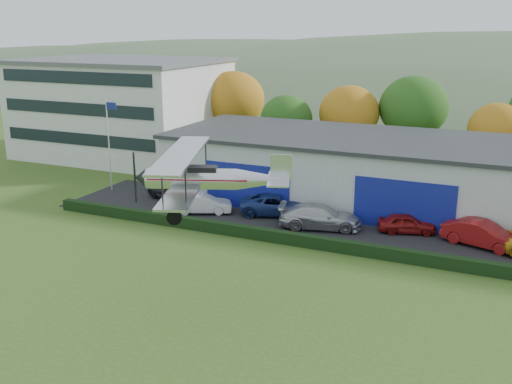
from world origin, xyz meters
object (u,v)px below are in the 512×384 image
at_px(car_4, 407,223).
at_px(biplane, 205,177).
at_px(car_3, 320,217).
at_px(car_5, 482,234).
at_px(car_2, 278,205).
at_px(hangar, 419,174).
at_px(flagpole, 109,137).
at_px(car_0, 170,190).
at_px(office_block, 123,107).
at_px(car_1, 203,204).

distance_m(car_4, biplane, 18.22).
relative_size(car_3, car_4, 1.47).
bearing_deg(car_5, car_2, 104.93).
bearing_deg(hangar, flagpole, -166.49).
distance_m(hangar, car_3, 9.84).
bearing_deg(biplane, flagpole, 118.12).
height_order(hangar, car_0, hangar).
bearing_deg(car_3, car_2, 52.93).
bearing_deg(flagpole, car_0, -3.84).
bearing_deg(biplane, car_2, 78.87).
height_order(hangar, car_2, hangar).
height_order(car_2, biplane, biplane).
xyz_separation_m(car_3, car_4, (5.78, 1.51, -0.17)).
distance_m(hangar, office_block, 33.84).
distance_m(car_0, car_5, 24.10).
bearing_deg(office_block, flagpole, -58.03).
bearing_deg(car_4, office_block, 51.18).
bearing_deg(hangar, office_block, 167.99).
distance_m(hangar, car_2, 11.44).
bearing_deg(office_block, car_0, -43.28).
bearing_deg(flagpole, car_4, -1.24).
xyz_separation_m(car_1, car_5, (19.96, 1.18, 0.12)).
distance_m(car_4, car_5, 4.98).
bearing_deg(hangar, car_4, -86.56).
height_order(car_0, car_3, car_3).
distance_m(flagpole, biplane, 24.36).
relative_size(office_block, car_4, 5.26).
xyz_separation_m(car_1, biplane, (7.89, -13.71, 6.19)).
relative_size(car_5, biplane, 0.59).
relative_size(car_4, biplane, 0.46).
height_order(car_3, biplane, biplane).
bearing_deg(car_0, biplane, -120.15).
bearing_deg(car_0, car_3, -74.62).
bearing_deg(car_0, flagpole, 108.58).
bearing_deg(car_3, flagpole, 69.21).
distance_m(car_5, biplane, 20.11).
bearing_deg(car_4, hangar, -13.29).
xyz_separation_m(office_block, car_3, (27.61, -15.06, -4.33)).
height_order(car_0, biplane, biplane).
bearing_deg(office_block, biplane, -47.95).
distance_m(car_2, car_5, 14.61).
xyz_separation_m(car_2, biplane, (2.52, -15.64, 6.13)).
xyz_separation_m(hangar, car_0, (-18.76, -6.39, -1.82)).
height_order(office_block, flagpole, office_block).
bearing_deg(car_4, car_2, 72.80).
bearing_deg(hangar, biplane, -106.98).
bearing_deg(car_5, car_0, 105.94).
height_order(office_block, car_5, office_block).
distance_m(hangar, biplane, 23.49).
bearing_deg(car_4, car_5, -114.42).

